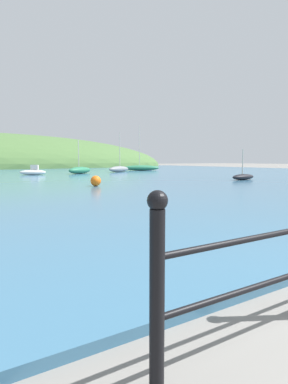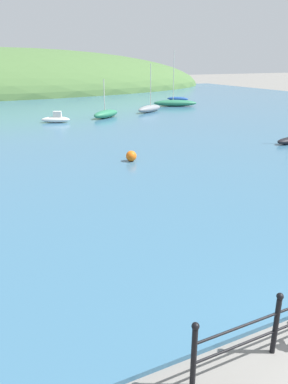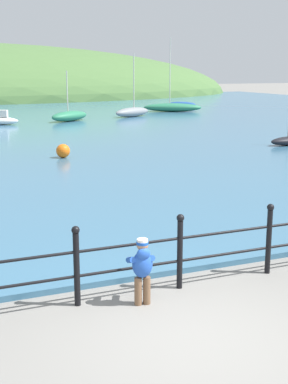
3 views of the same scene
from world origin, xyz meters
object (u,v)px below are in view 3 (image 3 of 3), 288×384
boat_mid_harbor (70,116)px  boat_blue_hull (0,120)px  boat_green_fishing (132,112)px  boat_far_left (173,107)px  boat_nearest_quay (182,104)px  mooring_buoy (63,151)px  child_in_coat (142,265)px

boat_mid_harbor → boat_blue_hull: bearing=-171.6°
boat_green_fishing → boat_mid_harbor: size_ratio=1.36×
boat_far_left → boat_green_fishing: size_ratio=1.29×
boat_nearest_quay → boat_far_left: (-3.05, -4.56, 0.12)m
boat_blue_hull → mooring_buoy: boat_blue_hull is taller
child_in_coat → boat_far_left: (15.24, 30.97, -0.16)m
boat_mid_harbor → boat_blue_hull: 4.45m
boat_nearest_quay → boat_blue_hull: boat_blue_hull is taller
boat_far_left → boat_green_fishing: bearing=-147.2°
child_in_coat → boat_nearest_quay: bearing=62.8°
boat_mid_harbor → boat_far_left: bearing=25.1°
child_in_coat → boat_green_fishing: (10.78, 28.10, -0.16)m
boat_far_left → child_in_coat: bearing=-116.2°
boat_mid_harbor → boat_blue_hull: size_ratio=1.37×
mooring_buoy → boat_blue_hull: bearing=92.2°
boat_green_fishing → mooring_buoy: size_ratio=8.25×
child_in_coat → boat_blue_hull: 26.00m
boat_nearest_quay → boat_far_left: boat_far_left is taller
boat_mid_harbor → boat_blue_hull: (-4.40, -0.65, -0.05)m
mooring_buoy → boat_green_fishing: bearing=60.2°
boat_nearest_quay → boat_far_left: bearing=-123.8°
boat_nearest_quay → child_in_coat: bearing=-117.2°
boat_nearest_quay → boat_mid_harbor: 15.26m
boat_mid_harbor → mooring_buoy: (-3.89, -13.82, -0.07)m
boat_green_fishing → boat_blue_hull: size_ratio=1.86×
boat_nearest_quay → mooring_buoy: 27.96m
boat_nearest_quay → boat_far_left: 5.49m
child_in_coat → mooring_buoy: (2.03, 12.79, -0.24)m
boat_nearest_quay → boat_green_fishing: boat_green_fishing is taller
boat_green_fishing → boat_mid_harbor: 5.09m
boat_mid_harbor → mooring_buoy: bearing=-105.7°
boat_green_fishing → boat_blue_hull: bearing=-167.0°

